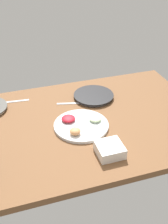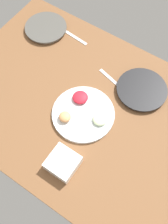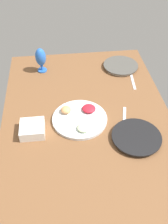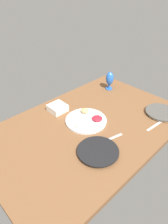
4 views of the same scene
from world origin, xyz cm
name	(u,v)px [view 2 (image 2 of 4)]	position (x,y,z in cm)	size (l,w,h in cm)	color
ground_plane	(91,112)	(0.00, 0.00, -2.00)	(160.00, 104.00, 4.00)	brown
dinner_plate_left	(46,28)	(-55.43, 32.27, 1.24)	(26.41, 26.41, 2.38)	silver
dinner_plate_right	(142,90)	(16.73, 25.48, 1.31)	(28.10, 28.10, 2.53)	#4C4C51
fruit_platter	(83,113)	(-2.26, -4.65, 1.34)	(33.29, 33.29, 5.51)	silver
square_bowl_white	(63,163)	(5.16, -32.67, 3.29)	(13.90, 13.90, 5.91)	white
fork_by_left_plate	(75,37)	(-36.11, 37.10, 0.30)	(18.00, 1.80, 0.60)	silver
fork_by_right_plate	(111,79)	(-1.30, 22.86, 0.30)	(18.00, 1.80, 0.60)	silver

